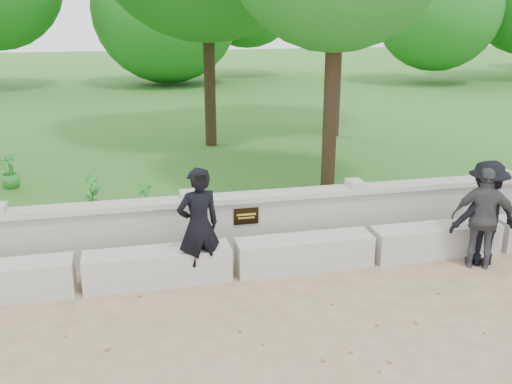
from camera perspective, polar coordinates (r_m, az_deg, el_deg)
The scene contains 11 objects.
ground at distance 6.19m, azimuth 1.18°, elevation -15.74°, with size 80.00×80.00×0.00m, color tan.
lawn at distance 19.34m, azimuth -9.11°, elevation 7.58°, with size 40.00×22.00×0.25m, color #2A611B.
concrete_bench at distance 7.72m, azimuth -2.29°, elevation -6.75°, with size 11.90×0.45×0.45m.
parapet_wall at distance 8.26m, azimuth -3.22°, elevation -3.28°, with size 12.50×0.35×0.90m.
man_main at distance 7.35m, azimuth -5.77°, elevation -3.41°, with size 0.64×0.59×1.56m.
visitor_mid at distance 8.50m, azimuth 21.93°, elevation -1.97°, with size 0.99×0.60×1.49m.
visitor_right at distance 8.36m, azimuth 21.84°, elevation -2.44°, with size 0.91×0.71×1.44m.
shrub_a at distance 9.65m, azimuth -16.14°, elevation -0.06°, with size 0.36×0.25×0.69m, color #2E852D.
shrub_b at distance 9.35m, azimuth -11.10°, elevation -0.63°, with size 0.31×0.25×0.57m, color #2E852D.
shrub_c at distance 10.93m, azimuth 22.45°, elevation 0.99°, with size 0.51×0.44×0.57m, color #2E852D.
shrub_d at distance 11.55m, azimuth -23.42°, elevation 1.97°, with size 0.37×0.33×0.66m, color #2E852D.
Camera 1 is at (-1.29, -5.01, 3.40)m, focal length 40.00 mm.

